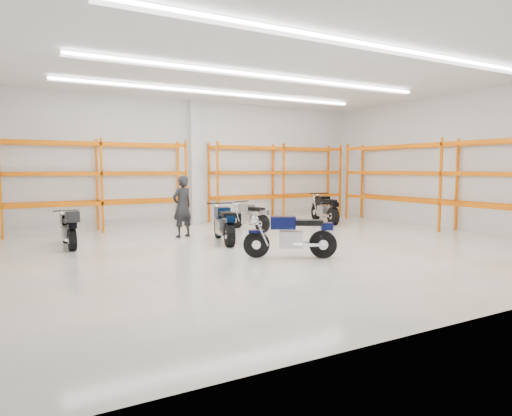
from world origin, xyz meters
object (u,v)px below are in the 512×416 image
structural_column (194,163)px  standing_man (182,206)px  motorcycle_back_a (69,229)px  motorcycle_back_d (325,209)px  motorcycle_back_b (224,225)px  motorcycle_back_c (251,217)px  motorcycle_main (294,236)px

structural_column → standing_man: bearing=-118.1°
motorcycle_back_a → structural_column: structural_column is taller
motorcycle_back_d → standing_man: 5.91m
motorcycle_back_b → motorcycle_back_c: motorcycle_back_b is taller
motorcycle_back_c → structural_column: size_ratio=0.42×
motorcycle_back_c → structural_column: bearing=110.3°
motorcycle_back_b → structural_column: (0.89, 4.41, 1.75)m
motorcycle_main → motorcycle_back_d: 6.84m
standing_man → structural_column: (1.51, 2.83, 1.34)m
motorcycle_main → motorcycle_back_a: (-4.31, 3.90, -0.01)m
motorcycle_back_c → standing_man: size_ratio=1.04×
motorcycle_back_d → structural_column: (-4.35, 2.14, 1.74)m
motorcycle_back_b → motorcycle_back_c: bearing=45.1°
motorcycle_back_c → standing_man: bearing=-173.8°
motorcycle_back_a → motorcycle_back_c: bearing=6.2°
motorcycle_main → motorcycle_back_a: motorcycle_main is taller
motorcycle_back_c → motorcycle_back_a: bearing=-173.8°
motorcycle_back_a → structural_column: bearing=34.0°
motorcycle_main → motorcycle_back_c: motorcycle_main is taller
motorcycle_main → standing_man: size_ratio=1.05×
motorcycle_back_d → structural_column: bearing=153.8°
motorcycle_back_b → motorcycle_back_d: size_ratio=0.97×
motorcycle_back_b → structural_column: bearing=78.5°
motorcycle_back_a → motorcycle_main: bearing=-42.1°
motorcycle_back_c → motorcycle_back_d: bearing=7.1°
motorcycle_back_c → motorcycle_back_d: motorcycle_back_d is taller
motorcycle_back_b → motorcycle_back_c: (1.84, 1.85, -0.06)m
motorcycle_back_d → standing_man: bearing=-173.3°
motorcycle_main → structural_column: 7.30m
motorcycle_main → motorcycle_back_c: size_ratio=1.01×
motorcycle_main → structural_column: size_ratio=0.43×
motorcycle_back_d → motorcycle_back_c: bearing=-172.9°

